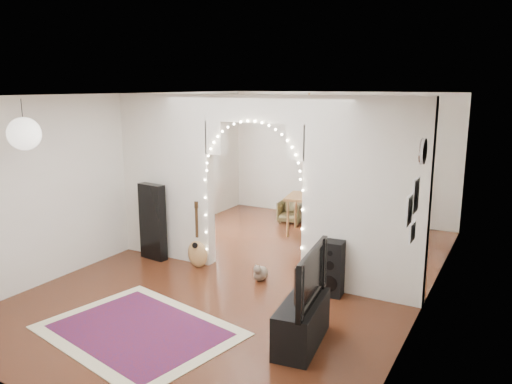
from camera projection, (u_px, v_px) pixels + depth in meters
The scene contains 25 objects.
floor at pixel (255, 272), 7.71m from camera, with size 7.50×7.50×0.00m, color black.
ceiling at pixel (255, 94), 7.14m from camera, with size 5.00×7.50×0.02m, color white.
wall_back at pixel (339, 156), 10.65m from camera, with size 5.00×0.02×2.70m, color silver.
wall_front at pixel (43, 264), 4.20m from camera, with size 5.00×0.02×2.70m, color silver.
wall_left at pixel (128, 173), 8.59m from camera, with size 0.02×7.50×2.70m, color silver.
wall_right at pixel (430, 205), 6.26m from camera, with size 0.02×7.50×2.70m, color silver.
divider_wall at pixel (255, 182), 7.41m from camera, with size 5.00×0.20×2.70m.
fairy_lights at pixel (251, 175), 7.27m from camera, with size 1.64×0.04×1.60m, color #FFEABF, non-canonical shape.
window at pixel (191, 152), 10.09m from camera, with size 0.04×1.20×1.40m, color white.
wall_clock at pixel (424, 151), 5.59m from camera, with size 0.31×0.31×0.03m, color white.
picture_frames at pixel (413, 211), 5.38m from camera, with size 0.02×0.50×0.70m, color white, non-canonical shape.
paper_lantern at pixel (24, 134), 6.06m from camera, with size 0.40×0.40×0.40m, color white.
ceiling_fan at pixel (309, 110), 8.92m from camera, with size 1.10×1.10×0.30m, color #B27F3B, non-canonical shape.
area_rug at pixel (139, 330), 5.86m from camera, with size 2.19×1.65×0.02m, color maroon.
guitar_case at pixel (153, 222), 8.20m from camera, with size 0.48×0.16×1.26m, color black.
acoustic_guitar at pixel (197, 243), 7.83m from camera, with size 0.38×0.22×0.91m.
tabby_cat at pixel (260, 273), 7.35m from camera, with size 0.21×0.44×0.29m.
floor_speaker at pixel (332, 269), 6.79m from camera, with size 0.32×0.29×0.77m.
media_console at pixel (302, 323), 5.52m from camera, with size 0.40×1.00×0.50m, color black.
tv at pixel (303, 275), 5.40m from camera, with size 1.07×0.14×0.62m, color black.
bookcase at pixel (359, 192), 10.32m from camera, with size 1.29×0.33×1.33m, color #C6AC8F.
dining_table at pixel (319, 200), 9.51m from camera, with size 1.33×1.01×0.76m.
flower_vase at pixel (319, 192), 9.47m from camera, with size 0.18×0.18×0.19m, color white.
dining_chair_left at pixel (291, 211), 10.49m from camera, with size 0.49×0.51×0.46m, color brown.
dining_chair_right at pixel (379, 235), 8.87m from camera, with size 0.46×0.48×0.43m, color brown.
Camera 1 is at (3.48, -6.39, 2.82)m, focal length 35.00 mm.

